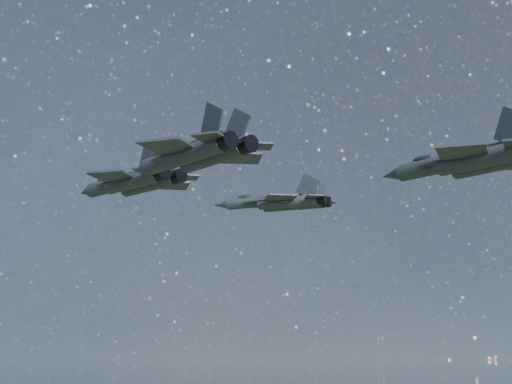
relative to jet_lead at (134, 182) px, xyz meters
The scene contains 4 objects.
jet_lead is the anchor object (origin of this frame).
jet_left 19.19m from the jet_lead, 58.33° to the left, with size 15.85×11.08×3.99m.
jet_right 20.00m from the jet_lead, 37.31° to the right, with size 18.43×12.12×4.73m.
jet_slot 39.08m from the jet_lead, ahead, with size 18.36×12.17×4.68m.
Camera 1 is at (40.45, -75.16, 123.98)m, focal length 60.00 mm.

